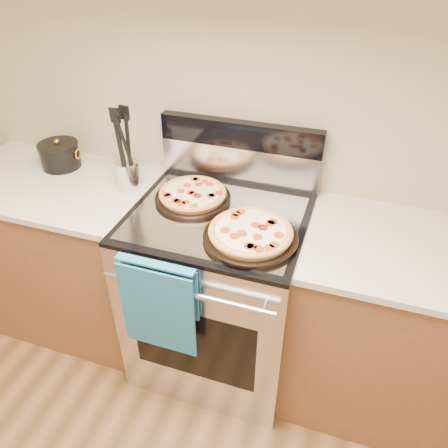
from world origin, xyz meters
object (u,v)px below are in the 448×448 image
(range_body, at_px, (219,294))
(pepperoni_pizza_front, at_px, (251,234))
(pepperoni_pizza_back, at_px, (193,195))
(saucepan, at_px, (60,156))
(utensil_crock, at_px, (128,175))

(range_body, distance_m, pepperoni_pizza_front, 0.55)
(range_body, relative_size, pepperoni_pizza_back, 2.68)
(pepperoni_pizza_front, relative_size, saucepan, 1.92)
(saucepan, bearing_deg, utensil_crock, -10.58)
(pepperoni_pizza_back, distance_m, utensil_crock, 0.34)
(saucepan, bearing_deg, pepperoni_pizza_front, -15.67)
(pepperoni_pizza_back, distance_m, saucepan, 0.78)
(range_body, bearing_deg, pepperoni_pizza_back, 154.17)
(utensil_crock, bearing_deg, pepperoni_pizza_back, -4.45)
(utensil_crock, xyz_separation_m, saucepan, (-0.44, 0.08, -0.01))
(pepperoni_pizza_front, relative_size, utensil_crock, 2.71)
(range_body, distance_m, saucepan, 1.07)
(saucepan, bearing_deg, pepperoni_pizza_back, -7.93)
(range_body, relative_size, utensil_crock, 6.56)
(range_body, distance_m, utensil_crock, 0.72)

